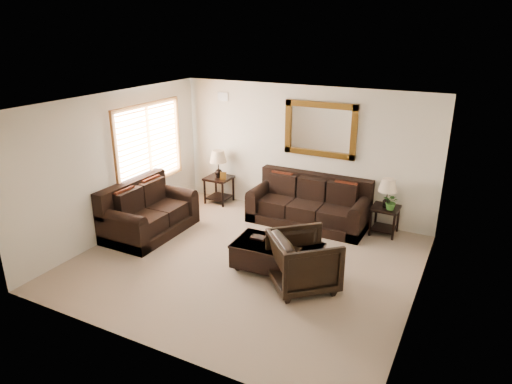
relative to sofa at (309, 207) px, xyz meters
The scene contains 11 objects.
room 2.30m from the sofa, 99.84° to the right, with size 5.51×5.01×2.71m.
window 3.47m from the sofa, 159.58° to the right, with size 0.07×1.96×1.66m.
mirror 1.56m from the sofa, 90.00° to the left, with size 1.50×0.06×1.10m.
air_vent 3.05m from the sofa, 168.86° to the left, with size 0.25×0.02×0.18m, color #999999.
sofa is the anchor object (origin of this frame).
loveseat 3.21m from the sofa, 144.53° to the right, with size 1.06×1.79×1.01m.
end_table_left 2.28m from the sofa, behind, with size 0.55×0.55×1.21m.
end_table_right 1.54m from the sofa, ahead, with size 0.51×0.51×1.11m.
coffee_table 2.09m from the sofa, 83.29° to the right, with size 1.46×0.84×0.60m.
armchair 2.46m from the sofa, 71.01° to the right, with size 0.93×0.87×0.96m, color black.
potted_plant 1.63m from the sofa, ahead, with size 0.29×0.32×0.25m, color #2E5F20.
Camera 1 is at (3.32, -6.08, 3.81)m, focal length 32.00 mm.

